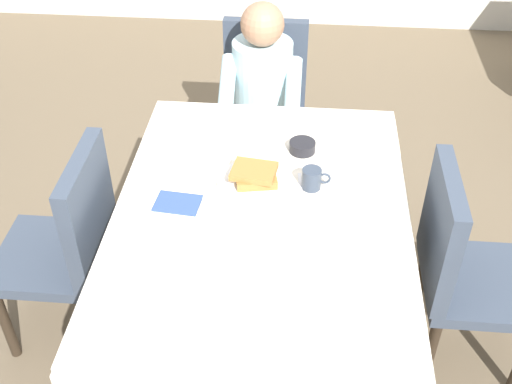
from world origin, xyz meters
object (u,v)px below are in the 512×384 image
object	(u,v)px
breakfast_stack	(255,174)
cup_coffee	(312,179)
chair_right_side	(460,263)
fork_left_of_plate	(204,184)
diner_person	(262,90)
plate_breakfast	(252,182)
dining_table_main	(261,229)
spoon_near_edge	(248,246)
chair_left_side	(70,240)
chair_diner	(264,98)
knife_right_of_plate	(301,189)
bowl_butter	(302,147)

from	to	relation	value
breakfast_stack	cup_coffee	size ratio (longest dim) A/B	1.68
chair_right_side	cup_coffee	bearing A→B (deg)	-105.07
cup_coffee	fork_left_of_plate	world-z (taller)	cup_coffee
diner_person	plate_breakfast	distance (m)	0.86
dining_table_main	spoon_near_edge	size ratio (longest dim) A/B	10.16
dining_table_main	chair_left_side	world-z (taller)	chair_left_side
dining_table_main	cup_coffee	xyz separation A→B (m)	(0.18, 0.16, 0.13)
chair_diner	dining_table_main	bearing A→B (deg)	93.84
plate_breakfast	dining_table_main	bearing A→B (deg)	-73.34
chair_diner	knife_right_of_plate	size ratio (longest dim) A/B	4.65
chair_right_side	knife_right_of_plate	bearing A→B (deg)	-102.61
chair_diner	spoon_near_edge	xyz separation A→B (m)	(0.05, -1.36, 0.21)
dining_table_main	breakfast_stack	xyz separation A→B (m)	(-0.04, 0.16, 0.14)
diner_person	knife_right_of_plate	distance (m)	0.90
plate_breakfast	fork_left_of_plate	distance (m)	0.19
knife_right_of_plate	spoon_near_edge	distance (m)	0.38
fork_left_of_plate	dining_table_main	bearing A→B (deg)	-127.18
bowl_butter	knife_right_of_plate	world-z (taller)	bowl_butter
diner_person	spoon_near_edge	bearing A→B (deg)	92.17
breakfast_stack	fork_left_of_plate	bearing A→B (deg)	-174.28
diner_person	plate_breakfast	bearing A→B (deg)	92.04
cup_coffee	spoon_near_edge	distance (m)	0.42
cup_coffee	fork_left_of_plate	distance (m)	0.42
knife_right_of_plate	fork_left_of_plate	bearing A→B (deg)	85.57
spoon_near_edge	fork_left_of_plate	bearing A→B (deg)	131.22
diner_person	breakfast_stack	size ratio (longest dim) A/B	5.89
diner_person	knife_right_of_plate	xyz separation A→B (m)	(0.22, -0.87, 0.07)
chair_right_side	knife_right_of_plate	distance (m)	0.68
diner_person	fork_left_of_plate	bearing A→B (deg)	79.64
bowl_butter	spoon_near_edge	world-z (taller)	bowl_butter
dining_table_main	chair_right_side	xyz separation A→B (m)	(0.77, 0.00, -0.12)
dining_table_main	breakfast_stack	size ratio (longest dim) A/B	8.02
chair_diner	cup_coffee	bearing A→B (deg)	104.57
breakfast_stack	fork_left_of_plate	world-z (taller)	breakfast_stack
breakfast_stack	fork_left_of_plate	xyz separation A→B (m)	(-0.20, -0.02, -0.04)
dining_table_main	chair_right_side	world-z (taller)	chair_right_side
chair_left_side	bowl_butter	bearing A→B (deg)	-66.30
bowl_butter	spoon_near_edge	xyz separation A→B (m)	(-0.17, -0.59, -0.02)
chair_diner	knife_right_of_plate	world-z (taller)	chair_diner
chair_left_side	breakfast_stack	size ratio (longest dim) A/B	4.89
bowl_butter	plate_breakfast	bearing A→B (deg)	-128.20
diner_person	chair_left_side	bearing A→B (deg)	55.68
chair_left_side	fork_left_of_plate	bearing A→B (deg)	-75.21
chair_diner	diner_person	bearing A→B (deg)	90.00
chair_diner	diner_person	distance (m)	0.21
spoon_near_edge	breakfast_stack	bearing A→B (deg)	100.45
knife_right_of_plate	bowl_butter	bearing A→B (deg)	-4.04
diner_person	chair_right_side	xyz separation A→B (m)	(0.85, -1.01, -0.14)
chair_right_side	plate_breakfast	world-z (taller)	chair_right_side
chair_diner	plate_breakfast	size ratio (longest dim) A/B	3.32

